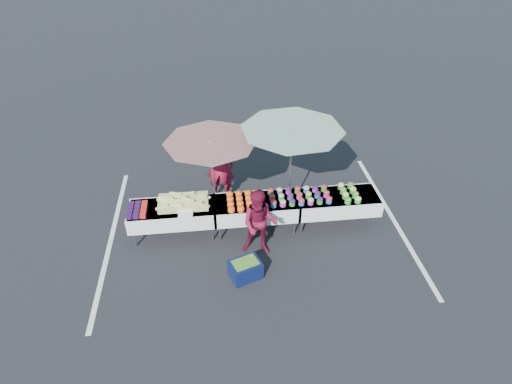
{
  "coord_description": "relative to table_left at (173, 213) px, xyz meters",
  "views": [
    {
      "loc": [
        -0.83,
        -7.3,
        6.33
      ],
      "look_at": [
        0.0,
        0.0,
        1.0
      ],
      "focal_mm": 30.0,
      "sensor_mm": 36.0,
      "label": 1
    }
  ],
  "objects": [
    {
      "name": "plastic_bags",
      "position": [
        0.3,
        -0.3,
        0.19
      ],
      "size": [
        0.3,
        0.25,
        0.05
      ],
      "primitive_type": "cube",
      "color": "white",
      "rests_on": "table_left"
    },
    {
      "name": "vendor",
      "position": [
        1.08,
        1.3,
        0.34
      ],
      "size": [
        0.75,
        0.58,
        1.84
      ],
      "primitive_type": "imported",
      "rotation": [
        0.0,
        0.0,
        2.92
      ],
      "color": "#A91330",
      "rests_on": "ground"
    },
    {
      "name": "table_right",
      "position": [
        3.6,
        0.0,
        0.0
      ],
      "size": [
        1.86,
        0.81,
        0.75
      ],
      "color": "white",
      "rests_on": "ground"
    },
    {
      "name": "stripe_right",
      "position": [
        5.0,
        0.0,
        -0.58
      ],
      "size": [
        0.1,
        5.0,
        0.0
      ],
      "primitive_type": "cube",
      "color": "silver",
      "rests_on": "ground"
    },
    {
      "name": "bean_baskets",
      "position": [
        3.86,
        -0.01,
        0.24
      ],
      "size": [
        0.36,
        0.68,
        0.15
      ],
      "color": "#238D2D",
      "rests_on": "table_right"
    },
    {
      "name": "corn_pile",
      "position": [
        0.26,
        0.04,
        0.26
      ],
      "size": [
        1.16,
        0.57,
        0.26
      ],
      "color": "#D3E374",
      "rests_on": "table_left"
    },
    {
      "name": "storage_bin",
      "position": [
        1.43,
        -1.44,
        -0.38
      ],
      "size": [
        0.7,
        0.61,
        0.39
      ],
      "rotation": [
        0.0,
        0.0,
        0.35
      ],
      "color": "#0C153D",
      "rests_on": "ground"
    },
    {
      "name": "customer",
      "position": [
        1.79,
        -0.75,
        0.18
      ],
      "size": [
        0.85,
        0.72,
        1.53
      ],
      "primitive_type": "imported",
      "rotation": [
        0.0,
        0.0,
        -0.21
      ],
      "color": "maroon",
      "rests_on": "ground"
    },
    {
      "name": "potato_cups",
      "position": [
        2.75,
        0.0,
        0.25
      ],
      "size": [
        1.34,
        0.58,
        0.16
      ],
      "color": "blue",
      "rests_on": "table_right"
    },
    {
      "name": "carrot_bowls",
      "position": [
        1.55,
        -0.01,
        0.22
      ],
      "size": [
        0.75,
        0.69,
        0.11
      ],
      "color": "#F1501A",
      "rests_on": "table_center"
    },
    {
      "name": "berry_punnets",
      "position": [
        -0.71,
        -0.06,
        0.21
      ],
      "size": [
        0.4,
        0.54,
        0.08
      ],
      "color": "black",
      "rests_on": "table_left"
    },
    {
      "name": "umbrella_left",
      "position": [
        0.91,
        0.49,
        1.25
      ],
      "size": [
        2.0,
        2.0,
        2.03
      ],
      "rotation": [
        0.0,
        0.0,
        0.01
      ],
      "color": "black",
      "rests_on": "ground"
    },
    {
      "name": "umbrella_right",
      "position": [
        2.6,
        0.44,
        1.45
      ],
      "size": [
        2.72,
        2.72,
        2.24
      ],
      "rotation": [
        0.0,
        0.0,
        -0.28
      ],
      "color": "black",
      "rests_on": "ground"
    },
    {
      "name": "table_left",
      "position": [
        0.0,
        0.0,
        0.0
      ],
      "size": [
        1.86,
        0.81,
        0.75
      ],
      "color": "white",
      "rests_on": "ground"
    },
    {
      "name": "ground",
      "position": [
        1.8,
        0.0,
        -0.58
      ],
      "size": [
        80.0,
        80.0,
        0.0
      ],
      "primitive_type": "plane",
      "color": "black"
    },
    {
      "name": "table_center",
      "position": [
        1.8,
        0.0,
        0.0
      ],
      "size": [
        1.86,
        0.81,
        0.75
      ],
      "color": "white",
      "rests_on": "ground"
    },
    {
      "name": "stripe_left",
      "position": [
        -1.4,
        0.0,
        -0.58
      ],
      "size": [
        0.1,
        5.0,
        0.0
      ],
      "primitive_type": "cube",
      "color": "silver",
      "rests_on": "ground"
    }
  ]
}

